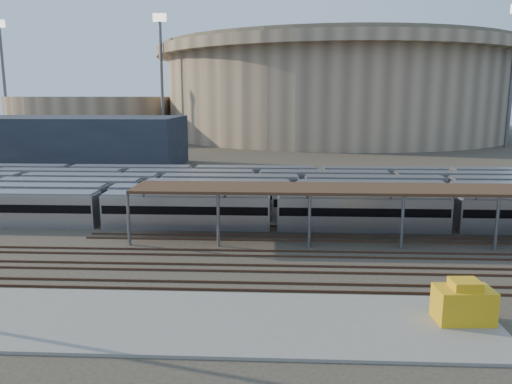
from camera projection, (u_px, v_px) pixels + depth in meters
The scene contains 12 objects.
ground at pixel (211, 250), 46.16m from camera, with size 420.00×420.00×0.00m, color #383026.
apron at pixel (100, 319), 31.67m from camera, with size 50.00×9.00×0.20m, color gray.
subway_trains at pixel (262, 193), 63.77m from camera, with size 127.82×23.90×3.60m.
inspection_shed at pixel (442, 191), 48.09m from camera, with size 60.30×6.00×5.30m.
empty_tracks at pixel (202, 267), 41.24m from camera, with size 170.00×9.62×0.18m.
stadium at pixel (333, 90), 179.20m from camera, with size 124.00×124.00×32.50m.
secondary_arena at pixel (92, 117), 175.26m from camera, with size 56.00×56.00×14.00m, color #9D886A.
service_building at pixel (76, 142), 100.86m from camera, with size 42.00×20.00×10.00m, color #1E232D.
floodlight_0 at pixel (162, 74), 151.63m from camera, with size 4.00×1.00×38.40m.
floodlight_1 at pixel (4, 76), 164.08m from camera, with size 4.00×1.00×38.40m.
floodlight_3 at pixel (240, 80), 199.72m from camera, with size 4.00×1.00×38.40m.
yellow_equipment at pixel (463, 305), 30.96m from camera, with size 3.42×2.14×2.14m, color gold.
Camera 1 is at (6.37, -44.07, 13.97)m, focal length 35.00 mm.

